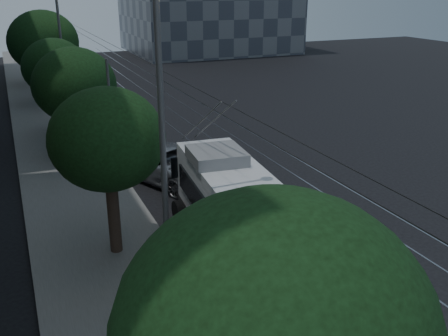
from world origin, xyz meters
name	(u,v)px	position (x,y,z in m)	size (l,w,h in m)	color
ground	(304,239)	(0.00, 0.00, 0.00)	(120.00, 120.00, 0.00)	black
sidewalk	(52,129)	(-7.50, 20.00, 0.07)	(5.00, 90.00, 0.15)	slate
tram_rails	(190,116)	(2.50, 20.00, 0.01)	(4.52, 90.00, 0.02)	#9C9DA5
overhead_wires	(85,77)	(-4.97, 20.00, 3.47)	(2.23, 90.00, 6.00)	black
trolleybus	(247,223)	(-2.90, -0.73, 1.61)	(3.52, 11.75, 5.63)	silver
pickup_silver	(170,164)	(-2.94, 8.00, 0.89)	(2.97, 6.43, 1.79)	#9A9CA1
car_white_a	(117,140)	(-4.30, 14.00, 0.65)	(1.53, 3.81, 1.30)	silver
car_white_b	(112,105)	(-2.70, 23.42, 0.61)	(1.70, 4.19, 1.22)	silver
car_white_c	(88,101)	(-4.30, 24.50, 0.79)	(1.68, 4.81, 1.58)	silver
car_white_d	(98,90)	(-2.70, 29.50, 0.64)	(1.51, 3.76, 1.28)	silver
tree_0	(273,334)	(-6.50, -9.00, 4.17)	(5.25, 5.25, 6.54)	#2F231A
tree_1	(107,140)	(-7.00, 1.80, 4.42)	(3.99, 3.99, 6.24)	#2F231A
tree_2	(75,85)	(-6.50, 13.57, 4.17)	(4.58, 4.58, 6.25)	#2F231A
tree_3	(55,68)	(-7.00, 18.75, 4.40)	(4.04, 4.04, 6.25)	#2F231A
tree_4	(43,42)	(-6.80, 28.17, 5.03)	(5.49, 5.49, 7.52)	#2F231A
tree_5	(39,38)	(-6.50, 37.11, 4.52)	(5.45, 5.45, 6.99)	#2F231A
streetlamp_near	(173,95)	(-5.20, -0.13, 6.19)	(2.49, 0.44, 10.31)	#5C5C5E
streetlamp_far	(66,37)	(-5.34, 25.47, 5.60)	(2.26, 0.44, 9.22)	#5C5C5E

